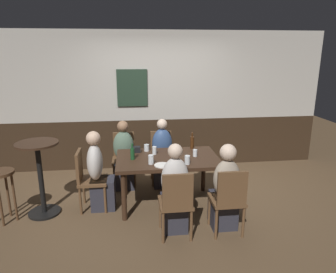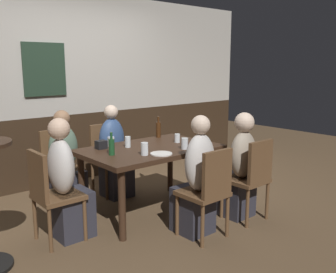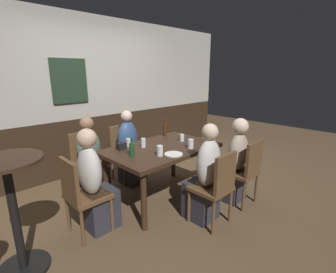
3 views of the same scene
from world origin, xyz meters
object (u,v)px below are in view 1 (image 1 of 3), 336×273
object	(u,v)px
pint_glass_amber	(195,153)
side_bar_table	(40,173)
pint_glass_pale	(151,160)
person_mid_near	(174,195)
beer_bottle_brown	(192,142)
beer_bottle_green	(132,153)
person_mid_far	(162,158)
person_head_west	(99,176)
chair_head_west	(88,177)
bar_stool	(2,182)
dining_table	(168,163)
chair_mid_far	(162,154)
plate_white_large	(163,165)
chair_left_far	(124,155)
person_right_near	(225,193)
chair_right_near	(229,198)
person_left_far	(124,160)
beer_glass_tall	(154,151)
chair_mid_near	(176,201)
highball_clear	(187,161)
condiment_caddy	(137,149)
pint_glass_stout	(147,148)

from	to	relation	value
pint_glass_amber	side_bar_table	size ratio (longest dim) A/B	0.10
pint_glass_pale	pint_glass_amber	distance (m)	0.71
person_mid_near	beer_bottle_brown	size ratio (longest dim) A/B	4.49
beer_bottle_green	side_bar_table	xyz separation A→B (m)	(-1.27, -0.05, -0.21)
person_mid_far	person_head_west	world-z (taller)	person_head_west
chair_head_west	bar_stool	xyz separation A→B (m)	(-1.07, -0.23, 0.07)
dining_table	chair_mid_far	distance (m)	0.90
chair_head_west	pint_glass_amber	bearing A→B (deg)	0.17
person_mid_far	pint_glass_pale	xyz separation A→B (m)	(-0.26, -0.97, 0.32)
pint_glass_amber	beer_bottle_green	distance (m)	0.91
plate_white_large	chair_head_west	bearing A→B (deg)	162.61
chair_mid_far	person_head_west	world-z (taller)	person_head_west
dining_table	pint_glass_pale	xyz separation A→B (m)	(-0.26, -0.24, 0.15)
person_head_west	chair_left_far	bearing A→B (deg)	68.86
person_right_near	pint_glass_amber	size ratio (longest dim) A/B	11.27
chair_right_near	pint_glass_amber	world-z (taller)	chair_right_near
person_mid_near	beer_bottle_brown	bearing A→B (deg)	68.49
person_left_far	beer_bottle_brown	bearing A→B (deg)	-17.30
person_right_near	plate_white_large	distance (m)	0.89
beer_glass_tall	plate_white_large	xyz separation A→B (m)	(0.07, -0.49, -0.05)
chair_left_far	plate_white_large	xyz separation A→B (m)	(0.54, -1.21, 0.25)
person_head_west	bar_stool	xyz separation A→B (m)	(-1.23, -0.23, 0.07)
chair_mid_far	chair_mid_near	distance (m)	1.77
chair_mid_far	pint_glass_pale	size ratio (longest dim) A/B	6.85
chair_right_near	highball_clear	size ratio (longest dim) A/B	7.26
chair_mid_near	person_head_west	world-z (taller)	person_head_west
person_right_near	side_bar_table	distance (m)	2.51
person_right_near	dining_table	bearing A→B (deg)	131.83
chair_mid_far	pint_glass_amber	bearing A→B (deg)	-65.30
chair_mid_near	plate_white_large	distance (m)	0.62
person_mid_far	condiment_caddy	size ratio (longest dim) A/B	10.39
pint_glass_pale	plate_white_large	xyz separation A→B (m)	(0.15, -0.08, -0.05)
pint_glass_stout	plate_white_large	world-z (taller)	pint_glass_stout
person_mid_far	person_left_far	bearing A→B (deg)	-179.97
bar_stool	chair_left_far	bearing A→B (deg)	35.23
dining_table	highball_clear	world-z (taller)	highball_clear
chair_head_west	condiment_caddy	world-z (taller)	chair_head_west
person_head_west	condiment_caddy	distance (m)	0.69
person_mid_far	pint_glass_pale	distance (m)	1.05
person_left_far	bar_stool	size ratio (longest dim) A/B	1.57
condiment_caddy	pint_glass_stout	bearing A→B (deg)	16.06
chair_right_near	chair_mid_near	xyz separation A→B (m)	(-0.65, 0.00, 0.00)
dining_table	side_bar_table	xyz separation A→B (m)	(-1.77, -0.08, -0.04)
pint_glass_stout	highball_clear	bearing A→B (deg)	-51.11
chair_head_west	person_mid_near	world-z (taller)	person_mid_near
chair_left_far	chair_mid_near	size ratio (longest dim) A/B	1.00
pint_glass_stout	pint_glass_pale	bearing A→B (deg)	-87.23
person_right_near	pint_glass_pale	bearing A→B (deg)	152.09
person_head_west	plate_white_large	distance (m)	0.97
person_head_west	pint_glass_stout	distance (m)	0.83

